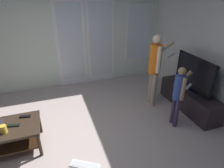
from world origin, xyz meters
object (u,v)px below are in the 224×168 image
Objects in this scene: person_adult at (155,65)px; cup_near_edge at (4,129)px; person_child at (179,92)px; tv_remote_black at (14,125)px; loose_keyboard at (85,165)px; coffee_table at (7,134)px; flat_screen_tv at (194,74)px; tv_stand at (189,99)px; dvd_remote_slim at (25,116)px.

person_adult is 2.91m from cup_near_edge.
tv_remote_black is at bearing 174.12° from person_child.
coffee_table is at bearing 146.28° from loose_keyboard.
loose_keyboard is (-2.42, -0.79, -0.80)m from flat_screen_tv.
tv_stand is 1.43× the size of flat_screen_tv.
flat_screen_tv is at bearing -32.43° from person_adult.
flat_screen_tv is at bearing 114.81° from tv_stand.
flat_screen_tv is 2.67m from loose_keyboard.
flat_screen_tv is 3.37m from tv_remote_black.
person_adult reaches higher than dvd_remote_slim.
tv_stand is 11.67× the size of cup_near_edge.
coffee_table is 2.22× the size of loose_keyboard.
flat_screen_tv reaches higher than tv_remote_black.
flat_screen_tv reaches higher than tv_stand.
person_child is (-0.62, -0.37, 0.47)m from tv_stand.
person_adult is at bearing 147.57° from flat_screen_tv.
person_child reaches higher than coffee_table.
person_adult reaches higher than loose_keyboard.
tv_stand reaches higher than loose_keyboard.
flat_screen_tv reaches higher than coffee_table.
cup_near_edge is 0.75× the size of tv_remote_black.
flat_screen_tv is 3.22m from dvd_remote_slim.
flat_screen_tv is at bearing 3.54° from cup_near_edge.
tv_stand is at bearing 31.10° from person_child.
coffee_table is 5.76× the size of dvd_remote_slim.
cup_near_edge reaches higher than dvd_remote_slim.
person_adult is (-0.65, 0.42, 0.70)m from tv_stand.
loose_keyboard is at bearing -145.88° from person_adult.
person_child reaches higher than tv_remote_black.
person_child reaches higher than tv_stand.
dvd_remote_slim is at bearing 33.91° from coffee_table.
cup_near_edge is (-2.81, -0.63, -0.42)m from person_adult.
person_adult is 2.61m from dvd_remote_slim.
loose_keyboard is 1.29m from cup_near_edge.
cup_near_edge is (-2.85, 0.16, -0.18)m from person_child.
cup_near_edge is (0.01, -0.13, 0.19)m from coffee_table.
coffee_table is 5.76× the size of tv_remote_black.
person_adult reaches higher than cup_near_edge.
coffee_table is at bearing -178.67° from tv_stand.
cup_near_edge is at bearing -122.02° from tv_remote_black.
tv_remote_black is at bearing -118.12° from dvd_remote_slim.
person_child is 1.98m from loose_keyboard.
cup_near_edge is at bearing -86.20° from coffee_table.
tv_remote_black reaches higher than coffee_table.
cup_near_edge reaches higher than tv_remote_black.
coffee_table is at bearing 93.80° from cup_near_edge.
loose_keyboard is 1.26m from dvd_remote_slim.
loose_keyboard is at bearing -167.24° from person_child.
person_child is at bearing -3.25° from cup_near_edge.
dvd_remote_slim is at bearing 178.21° from tv_stand.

